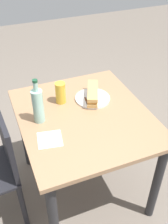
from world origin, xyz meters
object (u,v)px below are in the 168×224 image
object	(u,v)px
dining_table	(84,129)
water_bottle	(38,105)
knife_near	(85,98)
beer_glass	(61,93)
plate_near	(93,98)
baguette_sandwich_near	(93,93)

from	to	relation	value
dining_table	water_bottle	distance (m)	0.38
knife_near	beer_glass	distance (m)	0.18
water_bottle	beer_glass	bearing A→B (deg)	-52.57
plate_near	water_bottle	bearing A→B (deg)	102.75
plate_near	water_bottle	world-z (taller)	water_bottle
water_bottle	baguette_sandwich_near	bearing A→B (deg)	-77.25
dining_table	beer_glass	bearing A→B (deg)	26.61
dining_table	plate_near	distance (m)	0.23
knife_near	beer_glass	bearing A→B (deg)	75.91
dining_table	knife_near	world-z (taller)	knife_near
water_bottle	plate_near	bearing A→B (deg)	-77.25
baguette_sandwich_near	knife_near	bearing A→B (deg)	78.16
knife_near	dining_table	bearing A→B (deg)	155.32
beer_glass	dining_table	bearing A→B (deg)	-153.39
dining_table	water_bottle	bearing A→B (deg)	80.49
plate_near	baguette_sandwich_near	world-z (taller)	baguette_sandwich_near
baguette_sandwich_near	knife_near	xyz separation A→B (m)	(0.01, 0.05, -0.03)
baguette_sandwich_near	water_bottle	xyz separation A→B (m)	(-0.09, 0.40, 0.07)
plate_near	dining_table	bearing A→B (deg)	138.99
beer_glass	baguette_sandwich_near	bearing A→B (deg)	-103.55
dining_table	knife_near	xyz separation A→B (m)	(0.15, -0.07, 0.15)
plate_near	water_bottle	xyz separation A→B (m)	(-0.09, 0.40, 0.11)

